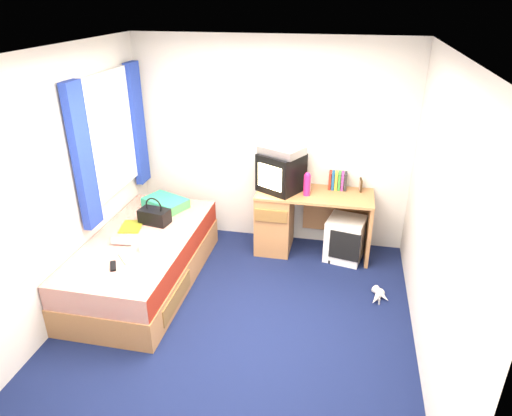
% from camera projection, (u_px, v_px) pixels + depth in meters
% --- Properties ---
extents(ground, '(3.40, 3.40, 0.00)m').
position_uv_depth(ground, '(237.00, 321.00, 4.28)').
color(ground, '#0C1438').
rests_on(ground, ground).
extents(room_shell, '(3.40, 3.40, 3.40)m').
position_uv_depth(room_shell, '(234.00, 177.00, 3.65)').
color(room_shell, white).
rests_on(room_shell, ground).
extents(bed, '(1.01, 2.00, 0.54)m').
position_uv_depth(bed, '(144.00, 260.00, 4.75)').
color(bed, '#B9804D').
rests_on(bed, ground).
extents(pillow, '(0.57, 0.48, 0.11)m').
position_uv_depth(pillow, '(166.00, 203.00, 5.25)').
color(pillow, teal).
rests_on(pillow, bed).
extents(desk, '(1.30, 0.55, 0.75)m').
position_uv_depth(desk, '(290.00, 218.00, 5.32)').
color(desk, '#B9804D').
rests_on(desk, ground).
extents(storage_cube, '(0.47, 0.47, 0.50)m').
position_uv_depth(storage_cube, '(345.00, 239.00, 5.19)').
color(storage_cube, white).
rests_on(storage_cube, ground).
extents(crt_tv, '(0.57, 0.56, 0.43)m').
position_uv_depth(crt_tv, '(281.00, 172.00, 5.10)').
color(crt_tv, black).
rests_on(crt_tv, desk).
extents(vcr, '(0.55, 0.49, 0.09)m').
position_uv_depth(vcr, '(282.00, 150.00, 4.99)').
color(vcr, '#AEADAF').
rests_on(vcr, crt_tv).
extents(book_row, '(0.20, 0.13, 0.20)m').
position_uv_depth(book_row, '(338.00, 181.00, 5.18)').
color(book_row, maroon).
rests_on(book_row, desk).
extents(picture_frame, '(0.03, 0.12, 0.14)m').
position_uv_depth(picture_frame, '(361.00, 185.00, 5.14)').
color(picture_frame, '#312310').
rests_on(picture_frame, desk).
extents(pink_water_bottle, '(0.09, 0.09, 0.24)m').
position_uv_depth(pink_water_bottle, '(307.00, 185.00, 5.01)').
color(pink_water_bottle, '#EB216F').
rests_on(pink_water_bottle, desk).
extents(aerosol_can, '(0.05, 0.05, 0.18)m').
position_uv_depth(aerosol_can, '(309.00, 184.00, 5.12)').
color(aerosol_can, white).
rests_on(aerosol_can, desk).
extents(handbag, '(0.34, 0.23, 0.30)m').
position_uv_depth(handbag, '(155.00, 216.00, 4.87)').
color(handbag, black).
rests_on(handbag, bed).
extents(towel, '(0.28, 0.24, 0.09)m').
position_uv_depth(towel, '(156.00, 244.00, 4.42)').
color(towel, white).
rests_on(towel, bed).
extents(magazine, '(0.26, 0.32, 0.01)m').
position_uv_depth(magazine, '(131.00, 227.00, 4.82)').
color(magazine, yellow).
rests_on(magazine, bed).
extents(water_bottle, '(0.21, 0.09, 0.07)m').
position_uv_depth(water_bottle, '(122.00, 242.00, 4.47)').
color(water_bottle, '#B4C0C6').
rests_on(water_bottle, bed).
extents(colour_swatch_fan, '(0.20, 0.20, 0.01)m').
position_uv_depth(colour_swatch_fan, '(125.00, 259.00, 4.24)').
color(colour_swatch_fan, yellow).
rests_on(colour_swatch_fan, bed).
extents(remote_control, '(0.12, 0.16, 0.02)m').
position_uv_depth(remote_control, '(113.00, 266.00, 4.12)').
color(remote_control, black).
rests_on(remote_control, bed).
extents(window_assembly, '(0.11, 1.42, 1.40)m').
position_uv_depth(window_assembly, '(111.00, 138.00, 4.74)').
color(window_assembly, silver).
rests_on(window_assembly, room_shell).
extents(white_heels, '(0.23, 0.29, 0.09)m').
position_uv_depth(white_heels, '(379.00, 296.00, 4.56)').
color(white_heels, beige).
rests_on(white_heels, ground).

